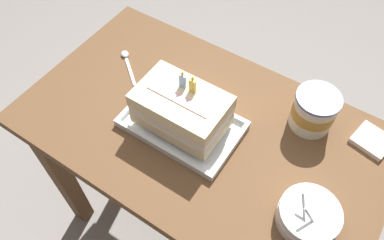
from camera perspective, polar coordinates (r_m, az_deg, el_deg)
ground_plane at (r=1.73m, az=0.94°, el=-15.44°), size 8.00×8.00×0.00m
dining_table at (r=1.17m, az=1.35°, el=-4.83°), size 1.03×0.61×0.76m
foil_tray at (r=1.05m, az=-1.50°, el=-0.71°), size 0.32×0.21×0.02m
birthday_cake at (r=0.99m, az=-1.59°, el=1.66°), size 0.24×0.15×0.16m
bowl_stack at (r=0.94m, az=17.26°, el=-13.76°), size 0.15×0.15×0.10m
ice_cream_tub at (r=1.07m, az=18.05°, el=1.39°), size 0.12×0.12×0.11m
serving_spoon_near_tray at (r=1.24m, az=-9.94°, el=9.15°), size 0.13×0.11×0.01m
napkin_pile at (r=1.13m, az=25.69°, el=-2.81°), size 0.11×0.10×0.02m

